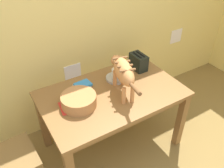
% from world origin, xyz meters
% --- Properties ---
extents(wall_rear, '(5.21, 0.11, 2.50)m').
position_xyz_m(wall_rear, '(0.00, 1.73, 1.25)').
color(wall_rear, '#F0D272').
rests_on(wall_rear, ground_plane).
extents(dining_table, '(1.34, 0.83, 0.72)m').
position_xyz_m(dining_table, '(-0.00, 1.07, 0.63)').
color(dining_table, brown).
rests_on(dining_table, ground_plane).
extents(cat, '(0.25, 0.66, 0.34)m').
position_xyz_m(cat, '(0.09, 1.03, 0.96)').
color(cat, '#CE884C').
rests_on(cat, dining_table).
extents(saucer_bowl, '(0.20, 0.20, 0.03)m').
position_xyz_m(saucer_bowl, '(0.15, 1.24, 0.73)').
color(saucer_bowl, '#B4B2AA').
rests_on(saucer_bowl, dining_table).
extents(coffee_mug, '(0.13, 0.09, 0.09)m').
position_xyz_m(coffee_mug, '(0.15, 1.24, 0.79)').
color(coffee_mug, white).
rests_on(coffee_mug, saucer_bowl).
extents(magazine, '(0.30, 0.21, 0.01)m').
position_xyz_m(magazine, '(-0.37, 1.09, 0.72)').
color(magazine, red).
rests_on(magazine, dining_table).
extents(book_stack, '(0.17, 0.13, 0.04)m').
position_xyz_m(book_stack, '(-0.20, 1.29, 0.74)').
color(book_stack, silver).
rests_on(book_stack, dining_table).
extents(wicker_basket, '(0.31, 0.31, 0.11)m').
position_xyz_m(wicker_basket, '(-0.34, 1.07, 0.78)').
color(wicker_basket, '#B37844').
rests_on(wicker_basket, dining_table).
extents(toaster, '(0.12, 0.20, 0.18)m').
position_xyz_m(toaster, '(0.46, 1.29, 0.81)').
color(toaster, black).
rests_on(toaster, dining_table).
extents(wooden_chair_near, '(0.44, 0.44, 0.93)m').
position_xyz_m(wooden_chair_near, '(-1.05, 1.06, 0.45)').
color(wooden_chair_near, olive).
rests_on(wooden_chair_near, ground_plane).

